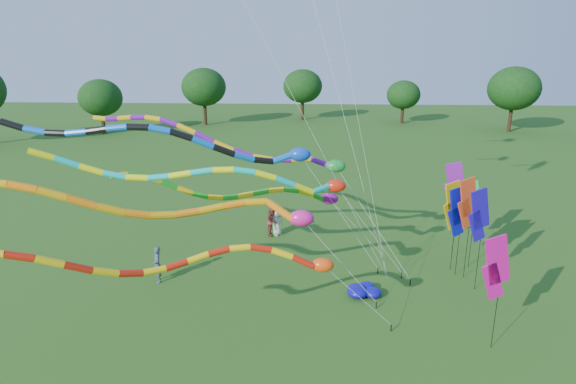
# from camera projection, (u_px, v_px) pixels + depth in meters

# --- Properties ---
(ground) EXTENTS (160.00, 160.00, 0.00)m
(ground) POSITION_uv_depth(u_px,v_px,m) (337.00, 329.00, 19.00)
(ground) COLOR #215215
(ground) RESTS_ON ground
(tree_ring) EXTENTS (118.64, 115.46, 9.41)m
(tree_ring) POSITION_uv_depth(u_px,v_px,m) (413.00, 188.00, 19.18)
(tree_ring) COLOR #382314
(tree_ring) RESTS_ON ground
(tube_kite_red) EXTENTS (12.19, 5.08, 5.88)m
(tube_kite_red) POSITION_uv_depth(u_px,v_px,m) (212.00, 262.00, 15.90)
(tube_kite_red) COLOR black
(tube_kite_red) RESTS_ON ground
(tube_kite_orange) EXTENTS (15.37, 3.89, 7.11)m
(tube_kite_orange) POSITION_uv_depth(u_px,v_px,m) (177.00, 207.00, 17.77)
(tube_kite_orange) COLOR black
(tube_kite_orange) RESTS_ON ground
(tube_kite_purple) EXTENTS (16.18, 4.69, 8.09)m
(tube_kite_purple) POSITION_uv_depth(u_px,v_px,m) (233.00, 144.00, 23.29)
(tube_kite_purple) COLOR black
(tube_kite_purple) RESTS_ON ground
(tube_kite_blue) EXTENTS (15.83, 2.83, 8.40)m
(tube_kite_blue) POSITION_uv_depth(u_px,v_px,m) (195.00, 144.00, 20.49)
(tube_kite_blue) COLOR black
(tube_kite_blue) RESTS_ON ground
(tube_kite_cyan) EXTENTS (14.61, 4.47, 7.63)m
(tube_kite_cyan) POSITION_uv_depth(u_px,v_px,m) (232.00, 178.00, 19.59)
(tube_kite_cyan) COLOR black
(tube_kite_cyan) RESTS_ON ground
(tube_kite_green) EXTENTS (12.02, 4.27, 6.20)m
(tube_kite_green) POSITION_uv_depth(u_px,v_px,m) (257.00, 193.00, 22.16)
(tube_kite_green) COLOR black
(tube_kite_green) RESTS_ON ground
(banner_pole_red) EXTENTS (1.10, 0.54, 5.06)m
(banner_pole_red) POSITION_uv_depth(u_px,v_px,m) (468.00, 203.00, 22.14)
(banner_pole_red) COLOR black
(banner_pole_red) RESTS_ON ground
(banner_pole_magenta_a) EXTENTS (1.14, 0.38, 4.53)m
(banner_pole_magenta_a) POSITION_uv_depth(u_px,v_px,m) (496.00, 268.00, 16.85)
(banner_pole_magenta_a) COLOR black
(banner_pole_magenta_a) RESTS_ON ground
(banner_pole_blue_a) EXTENTS (1.11, 0.51, 4.56)m
(banner_pole_blue_a) POSITION_uv_depth(u_px,v_px,m) (458.00, 212.00, 22.52)
(banner_pole_blue_a) COLOR black
(banner_pole_blue_a) RESTS_ON ground
(banner_pole_violet) EXTENTS (1.16, 0.08, 5.23)m
(banner_pole_violet) POSITION_uv_depth(u_px,v_px,m) (454.00, 186.00, 24.35)
(banner_pole_violet) COLOR black
(banner_pole_violet) RESTS_ON ground
(banner_pole_blue_b) EXTENTS (1.11, 0.51, 4.89)m
(banner_pole_blue_b) POSITION_uv_depth(u_px,v_px,m) (479.00, 215.00, 21.06)
(banner_pole_blue_b) COLOR black
(banner_pole_blue_b) RESTS_ON ground
(banner_pole_orange) EXTENTS (1.09, 0.56, 4.66)m
(banner_pole_orange) POSITION_uv_depth(u_px,v_px,m) (453.00, 206.00, 23.10)
(banner_pole_orange) COLOR black
(banner_pole_orange) RESTS_ON ground
(banner_pole_green) EXTENTS (1.16, 0.21, 4.56)m
(banner_pole_green) POSITION_uv_depth(u_px,v_px,m) (470.00, 205.00, 23.51)
(banner_pole_green) COLOR black
(banner_pole_green) RESTS_ON ground
(blue_nylon_heap) EXTENTS (1.58, 1.07, 0.47)m
(blue_nylon_heap) POSITION_uv_depth(u_px,v_px,m) (366.00, 291.00, 21.54)
(blue_nylon_heap) COLOR #0E0C9D
(blue_nylon_heap) RESTS_ON ground
(person_a) EXTENTS (0.90, 0.89, 1.57)m
(person_a) POSITION_uv_depth(u_px,v_px,m) (277.00, 222.00, 28.37)
(person_a) COLOR #B9B7A7
(person_a) RESTS_ON ground
(person_b) EXTENTS (0.66, 0.76, 1.77)m
(person_b) POSITION_uv_depth(u_px,v_px,m) (157.00, 264.00, 22.64)
(person_b) COLOR #414F5C
(person_b) RESTS_ON ground
(person_c) EXTENTS (0.67, 0.84, 1.69)m
(person_c) POSITION_uv_depth(u_px,v_px,m) (272.00, 222.00, 28.35)
(person_c) COLOR brown
(person_c) RESTS_ON ground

